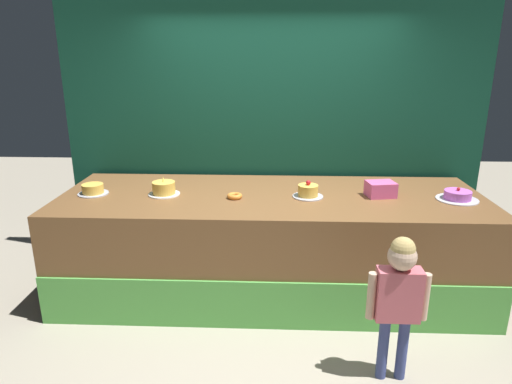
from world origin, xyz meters
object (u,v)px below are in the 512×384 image
(cake_center_right, at_px, (308,191))
(cake_far_right, at_px, (457,196))
(donut, at_px, (235,196))
(cake_far_left, at_px, (93,190))
(cake_center_left, at_px, (164,189))
(pink_box, at_px, (381,189))
(child_figure, at_px, (399,290))

(cake_center_right, height_order, cake_far_right, cake_center_right)
(donut, height_order, cake_far_left, cake_far_left)
(cake_far_left, relative_size, cake_center_left, 0.96)
(donut, bearing_deg, cake_center_right, 5.89)
(donut, xyz_separation_m, cake_center_right, (0.63, 0.07, 0.03))
(cake_far_left, bearing_deg, pink_box, 1.02)
(child_figure, bearing_deg, cake_far_right, 55.66)
(cake_far_left, bearing_deg, cake_center_left, 0.89)
(donut, bearing_deg, cake_far_left, 176.95)
(cake_center_left, bearing_deg, cake_center_right, -0.54)
(child_figure, distance_m, cake_center_left, 2.14)
(pink_box, height_order, donut, pink_box)
(donut, relative_size, cake_far_left, 0.50)
(cake_far_left, bearing_deg, cake_center_right, -0.06)
(pink_box, bearing_deg, cake_center_left, -178.94)
(child_figure, xyz_separation_m, cake_center_left, (-1.78, 1.14, 0.31))
(child_figure, height_order, cake_far_right, cake_far_right)
(child_figure, height_order, cake_far_left, child_figure)
(donut, distance_m, cake_far_right, 1.90)
(cake_center_left, bearing_deg, donut, -6.96)
(child_figure, distance_m, pink_box, 1.23)
(child_figure, xyz_separation_m, cake_far_right, (0.75, 1.10, 0.30))
(cake_far_right, bearing_deg, cake_far_left, 179.40)
(cake_center_right, bearing_deg, cake_far_left, 179.94)
(pink_box, height_order, cake_far_left, pink_box)
(cake_far_left, height_order, cake_center_right, cake_center_right)
(pink_box, bearing_deg, child_figure, -95.71)
(pink_box, height_order, cake_center_right, cake_center_right)
(cake_far_left, xyz_separation_m, cake_far_right, (3.17, -0.03, -0.01))
(child_figure, bearing_deg, pink_box, 84.29)
(cake_far_right, bearing_deg, cake_center_left, 179.02)
(child_figure, distance_m, cake_far_left, 2.69)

